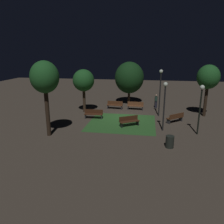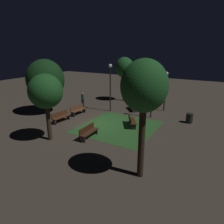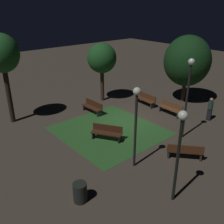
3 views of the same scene
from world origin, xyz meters
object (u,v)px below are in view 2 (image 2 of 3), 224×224
bench_back_row (133,106)px  tree_left_canopy (124,68)px  tree_lawn_side (144,88)px  lamp_post_near_wall (110,80)px  bench_by_lamp (88,131)px  lamp_post_plaza_west (166,84)px  pedestrian (83,99)px  trash_bin (189,118)px  bench_corner (131,120)px  tree_tall_center (46,92)px  lamp_post_plaza_east (152,88)px  bench_path_side (78,110)px  bench_front_right (61,116)px  tree_right_canopy (45,80)px

bench_back_row → tree_left_canopy: 5.35m
tree_lawn_side → lamp_post_near_wall: bearing=-141.9°
bench_by_lamp → tree_left_canopy: tree_left_canopy is taller
lamp_post_plaza_west → lamp_post_near_wall: bearing=-58.9°
pedestrian → trash_bin: bearing=93.4°
bench_by_lamp → lamp_post_near_wall: bearing=-163.3°
tree_left_canopy → trash_bin: bearing=63.6°
bench_corner → lamp_post_plaza_west: lamp_post_plaza_west is taller
bench_corner → tree_tall_center: bearing=-36.5°
tree_lawn_side → lamp_post_plaza_east: 9.40m
bench_back_row → lamp_post_plaza_west: lamp_post_plaza_west is taller
lamp_post_near_wall → pedestrian: lamp_post_near_wall is taller
bench_path_side → tree_left_canopy: (-7.08, 1.40, 3.44)m
bench_corner → bench_back_row: size_ratio=1.06×
pedestrian → bench_back_row: bearing=107.5°
trash_bin → bench_corner: bearing=-51.9°
lamp_post_plaza_west → bench_path_side: bearing=-52.0°
bench_corner → bench_back_row: 4.48m
tree_left_canopy → bench_corner: bearing=30.9°
bench_back_row → tree_left_canopy: bearing=-139.9°
bench_path_side → lamp_post_plaza_east: lamp_post_plaza_east is taller
trash_bin → pedestrian: size_ratio=0.52×
tree_left_canopy → bench_front_right: bearing=-8.4°
lamp_post_plaza_east → tree_left_canopy: bearing=-131.4°
lamp_post_near_wall → tree_right_canopy: bearing=-55.3°
bench_corner → tree_lawn_side: (6.01, 3.23, 3.99)m
bench_front_right → tree_lawn_side: bearing=66.8°
trash_bin → tree_lawn_side: bearing=-4.8°
lamp_post_plaza_east → lamp_post_plaza_west: bearing=170.4°
bench_corner → tree_tall_center: (5.22, -3.86, 2.93)m
bench_corner → tree_tall_center: tree_tall_center is taller
tree_left_canopy → tree_lawn_side: bearing=29.7°
bench_back_row → bench_by_lamp: same height
tree_tall_center → lamp_post_plaza_west: (-10.76, 4.96, -0.67)m
bench_front_right → lamp_post_plaza_west: lamp_post_plaza_west is taller
bench_path_side → tree_tall_center: bearing=19.2°
tree_tall_center → lamp_post_plaza_west: size_ratio=1.17×
tree_right_canopy → bench_corner: bearing=95.3°
trash_bin → bench_back_row: bearing=-100.0°
bench_by_lamp → tree_lawn_side: size_ratio=0.32×
bench_front_right → bench_by_lamp: (1.49, 4.06, 0.00)m
tree_lawn_side → tree_right_canopy: 13.06m
bench_front_right → trash_bin: bench_front_right is taller
lamp_post_plaza_east → trash_bin: 4.12m
trash_bin → pedestrian: pedestrian is taller
lamp_post_plaza_east → bench_front_right: bearing=-51.8°
tree_right_canopy → tree_tall_center: tree_right_canopy is taller
bench_path_side → tree_left_canopy: bearing=168.8°
bench_by_lamp → lamp_post_plaza_east: lamp_post_plaza_east is taller
tree_left_canopy → lamp_post_plaza_east: size_ratio=1.28×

